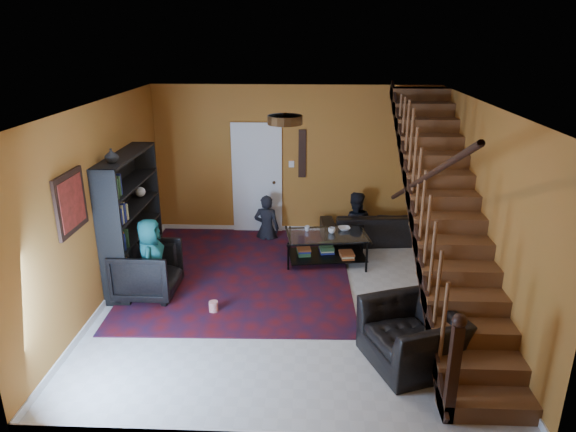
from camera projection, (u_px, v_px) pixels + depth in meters
The scene contains 21 objects.
floor at pixel (288, 300), 7.47m from camera, with size 5.50×5.50×0.00m, color beige.
room at pixel (214, 257), 8.76m from camera, with size 5.50×5.50×5.50m.
staircase at pixel (445, 211), 6.91m from camera, with size 0.95×5.02×3.18m.
bookshelf at pixel (132, 221), 7.81m from camera, with size 0.35×1.80×2.00m.
door at pixel (257, 181), 9.72m from camera, with size 0.82×0.05×2.05m, color silver.
framed_picture at pixel (71, 203), 6.14m from camera, with size 0.04×0.74×0.74m, color maroon.
wall_hanging at pixel (302, 154), 9.51m from camera, with size 0.14×0.03×0.90m, color black.
ceiling_fixture at pixel (285, 120), 5.80m from camera, with size 0.40×0.40×0.10m, color #3F2814.
rug at pixel (242, 271), 8.35m from camera, with size 3.42×3.91×0.02m, color #4E0D11.
sofa at pixel (374, 227), 9.48m from camera, with size 1.94×0.76×0.57m, color black.
armchair_left at pixel (148, 271), 7.48m from camera, with size 0.84×0.87×0.79m, color black.
armchair_right at pixel (411, 336), 5.96m from camera, with size 1.07×0.93×0.69m, color black.
person_adult_a at pixel (267, 228), 9.63m from camera, with size 0.47×0.31×1.30m, color black.
person_adult_b at pixel (354, 228), 9.56m from camera, with size 0.67×0.52×1.38m, color black.
person_child at pixel (151, 260), 7.31m from camera, with size 0.60×0.39×1.23m, color #165656.
coffee_table at pixel (327, 246), 8.60m from camera, with size 1.42×0.96×0.51m.
cup_a at pixel (332, 230), 8.57m from camera, with size 0.12×0.12×0.10m, color #999999.
cup_b at pixel (307, 229), 8.66m from camera, with size 0.09×0.09×0.08m, color #999999.
bowl at pixel (344, 229), 8.71m from camera, with size 0.20×0.20×0.05m, color #999999.
vase at pixel (111, 156), 6.96m from camera, with size 0.18×0.18×0.19m, color #999999.
popcorn_bucket at pixel (214, 306), 7.11m from camera, with size 0.13×0.13×0.15m, color red.
Camera 1 is at (0.28, -6.62, 3.67)m, focal length 32.00 mm.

